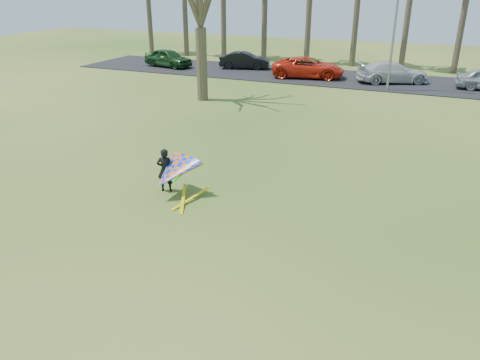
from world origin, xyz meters
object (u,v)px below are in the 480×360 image
at_px(streetlight, 398,20).
at_px(car_1, 245,60).
at_px(kite_flyer, 172,172).
at_px(car_0, 168,58).
at_px(car_2, 308,67).
at_px(car_3, 393,72).

distance_m(streetlight, car_1, 13.09).
height_order(streetlight, kite_flyer, streetlight).
xyz_separation_m(car_0, car_2, (11.98, -0.02, 0.01)).
distance_m(car_2, car_3, 5.99).
relative_size(car_1, car_2, 0.76).
xyz_separation_m(car_1, kite_flyer, (7.20, -23.59, 0.11)).
xyz_separation_m(car_0, car_1, (6.20, 1.67, -0.06)).
bearing_deg(car_3, car_2, 70.76).
distance_m(streetlight, car_2, 7.49).
distance_m(car_1, car_3, 11.81).
bearing_deg(car_3, car_1, 60.30).
bearing_deg(car_0, streetlight, -85.66).
bearing_deg(car_1, kite_flyer, -177.08).
relative_size(car_0, car_2, 0.81).
relative_size(car_0, car_1, 1.06).
height_order(car_0, car_2, car_2).
bearing_deg(car_0, kite_flyer, -137.23).
bearing_deg(car_0, car_1, -63.58).
height_order(streetlight, car_3, streetlight).
relative_size(car_3, kite_flyer, 2.06).
xyz_separation_m(car_2, car_3, (5.97, 0.47, -0.02)).
bearing_deg(streetlight, car_2, 160.32).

